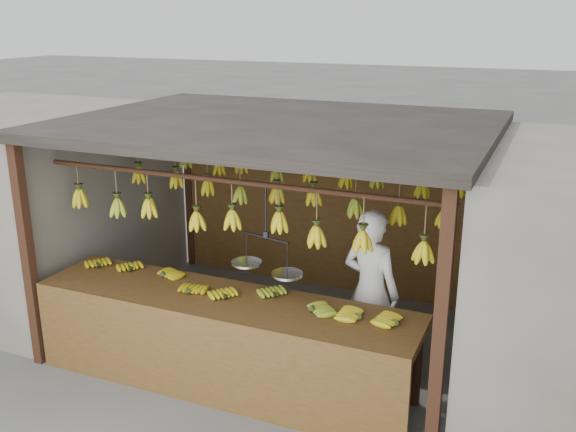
% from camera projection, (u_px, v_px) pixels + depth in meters
% --- Properties ---
extents(ground, '(80.00, 80.00, 0.00)m').
position_uv_depth(ground, '(277.00, 334.00, 7.18)').
color(ground, '#5B5B57').
extents(stall, '(4.30, 3.30, 2.40)m').
position_uv_depth(stall, '(289.00, 156.00, 6.88)').
color(stall, black).
rests_on(stall, ground).
extents(neighbor_left, '(3.00, 3.00, 2.30)m').
position_uv_depth(neighbor_left, '(20.00, 201.00, 8.18)').
color(neighbor_left, slate).
rests_on(neighbor_left, ground).
extents(counter, '(3.71, 0.85, 0.96)m').
position_uv_depth(counter, '(218.00, 321.00, 5.90)').
color(counter, '#57391A').
rests_on(counter, ground).
extents(hanging_bananas, '(3.63, 2.22, 0.39)m').
position_uv_depth(hanging_bananas, '(277.00, 195.00, 6.68)').
color(hanging_bananas, gold).
rests_on(hanging_bananas, ground).
extents(balance_scale, '(0.73, 0.38, 0.80)m').
position_uv_depth(balance_scale, '(266.00, 264.00, 5.80)').
color(balance_scale, black).
rests_on(balance_scale, ground).
extents(vendor, '(0.70, 0.56, 1.67)m').
position_uv_depth(vendor, '(370.00, 291.00, 6.26)').
color(vendor, white).
rests_on(vendor, ground).
extents(bag_bundles, '(0.08, 0.26, 1.22)m').
position_uv_depth(bag_bundles, '(479.00, 238.00, 7.34)').
color(bag_bundles, '#199926').
rests_on(bag_bundles, ground).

